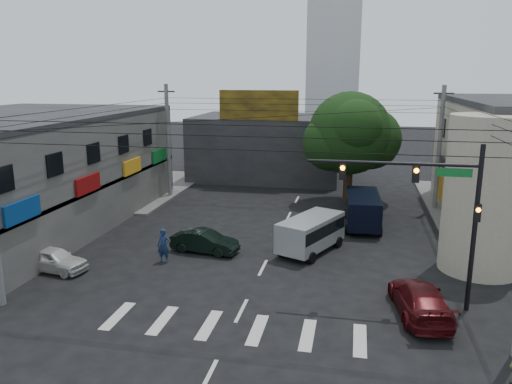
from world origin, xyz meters
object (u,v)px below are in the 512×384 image
(utility_pole_far_right, at_px, (439,149))
(traffic_officer, at_px, (164,246))
(utility_pole_far_left, at_px, (168,142))
(silver_minivan, at_px, (311,235))
(traffic_gantry, at_px, (435,200))
(dark_sedan, at_px, (205,242))
(maroon_sedan, at_px, (420,300))
(white_compact, at_px, (54,259))
(navy_van, at_px, (363,211))
(street_tree, at_px, (350,133))

(utility_pole_far_right, height_order, traffic_officer, utility_pole_far_right)
(utility_pole_far_left, distance_m, silver_minivan, 17.21)
(traffic_gantry, height_order, dark_sedan, traffic_gantry)
(utility_pole_far_left, distance_m, maroon_sedan, 25.64)
(dark_sedan, relative_size, traffic_officer, 2.16)
(utility_pole_far_right, relative_size, white_compact, 2.39)
(dark_sedan, relative_size, navy_van, 0.73)
(utility_pole_far_left, relative_size, silver_minivan, 1.81)
(utility_pole_far_left, xyz_separation_m, navy_van, (15.64, -5.49, -3.51))
(traffic_gantry, xyz_separation_m, dark_sedan, (-11.51, 4.69, -4.19))
(street_tree, relative_size, utility_pole_far_right, 0.95)
(maroon_sedan, bearing_deg, utility_pole_far_right, -107.56)
(utility_pole_far_left, bearing_deg, street_tree, 3.95)
(dark_sedan, bearing_deg, white_compact, 130.55)
(traffic_officer, bearing_deg, utility_pole_far_right, 41.59)
(utility_pole_far_right, bearing_deg, traffic_officer, -138.11)
(white_compact, bearing_deg, street_tree, -29.85)
(street_tree, height_order, dark_sedan, street_tree)
(street_tree, xyz_separation_m, utility_pole_far_right, (6.50, -1.00, -0.87))
(navy_van, bearing_deg, utility_pole_far_right, -46.78)
(dark_sedan, bearing_deg, utility_pole_far_left, 37.82)
(maroon_sedan, bearing_deg, navy_van, -87.35)
(maroon_sedan, xyz_separation_m, traffic_officer, (-12.84, 3.64, 0.23))
(silver_minivan, bearing_deg, dark_sedan, 126.52)
(utility_pole_far_right, relative_size, navy_van, 1.66)
(utility_pole_far_left, bearing_deg, white_compact, -90.00)
(white_compact, relative_size, traffic_officer, 2.06)
(utility_pole_far_left, relative_size, navy_van, 1.66)
(street_tree, height_order, traffic_gantry, street_tree)
(traffic_gantry, relative_size, silver_minivan, 1.42)
(utility_pole_far_right, height_order, dark_sedan, utility_pole_far_right)
(utility_pole_far_right, relative_size, maroon_sedan, 1.83)
(maroon_sedan, bearing_deg, utility_pole_far_left, -52.79)
(dark_sedan, xyz_separation_m, traffic_officer, (-1.71, -1.94, 0.29))
(white_compact, height_order, maroon_sedan, maroon_sedan)
(dark_sedan, bearing_deg, street_tree, -21.12)
(street_tree, distance_m, white_compact, 23.26)
(silver_minivan, relative_size, navy_van, 0.92)
(traffic_gantry, bearing_deg, navy_van, 103.12)
(utility_pole_far_left, bearing_deg, traffic_gantry, -42.86)
(white_compact, bearing_deg, silver_minivan, -56.85)
(street_tree, xyz_separation_m, navy_van, (1.14, -6.49, -4.38))
(white_compact, bearing_deg, traffic_officer, -56.32)
(utility_pole_far_left, relative_size, maroon_sedan, 1.83)
(silver_minivan, bearing_deg, maroon_sedan, -118.55)
(utility_pole_far_right, height_order, white_compact, utility_pole_far_right)
(white_compact, bearing_deg, traffic_gantry, -81.75)
(navy_van, distance_m, traffic_officer, 13.71)
(street_tree, bearing_deg, white_compact, -129.61)
(utility_pole_far_left, xyz_separation_m, maroon_sedan, (17.94, -17.90, -3.90))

